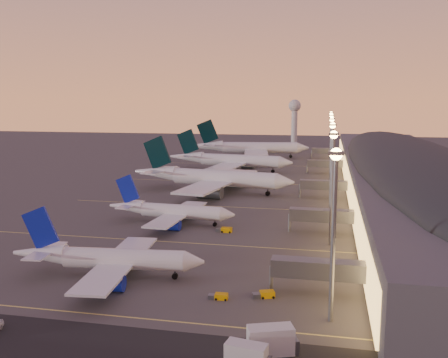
# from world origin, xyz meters

# --- Properties ---
(ground) EXTENTS (700.00, 700.00, 0.00)m
(ground) POSITION_xyz_m (0.00, 0.00, 0.00)
(ground) COLOR #44413E
(airliner_narrow_south) EXTENTS (36.71, 32.93, 13.11)m
(airliner_narrow_south) POSITION_xyz_m (-4.59, -29.10, 3.39)
(airliner_narrow_south) COLOR silver
(airliner_narrow_south) RESTS_ON ground
(airliner_narrow_north) EXTENTS (35.58, 31.84, 12.71)m
(airliner_narrow_north) POSITION_xyz_m (-5.59, 11.94, 3.29)
(airliner_narrow_north) COLOR silver
(airliner_narrow_north) RESTS_ON ground
(airliner_wide_near) EXTENTS (60.94, 56.14, 19.53)m
(airliner_wide_near) POSITION_xyz_m (-5.69, 58.63, 5.03)
(airliner_wide_near) COLOR silver
(airliner_wide_near) RESTS_ON ground
(airliner_wide_mid) EXTENTS (59.28, 54.45, 18.97)m
(airliner_wide_mid) POSITION_xyz_m (-9.31, 111.38, 4.88)
(airliner_wide_mid) COLOR silver
(airliner_wide_mid) RESTS_ON ground
(airliner_wide_far) EXTENTS (67.48, 62.11, 21.62)m
(airliner_wide_far) POSITION_xyz_m (-8.66, 165.29, 5.56)
(airliner_wide_far) COLOR silver
(airliner_wide_far) RESTS_ON ground
(terminal_building) EXTENTS (56.35, 255.00, 17.46)m
(terminal_building) POSITION_xyz_m (61.84, 72.47, 8.78)
(terminal_building) COLOR #4A4A4F
(terminal_building) RESTS_ON ground
(light_masts) EXTENTS (2.20, 217.20, 25.90)m
(light_masts) POSITION_xyz_m (36.00, 65.00, 17.55)
(light_masts) COLOR slate
(light_masts) RESTS_ON ground
(radar_tower) EXTENTS (9.00, 9.00, 32.50)m
(radar_tower) POSITION_xyz_m (10.00, 260.00, 21.87)
(radar_tower) COLOR silver
(radar_tower) RESTS_ON ground
(service_lane) EXTENTS (260.00, 16.00, 0.01)m
(service_lane) POSITION_xyz_m (0.00, -56.00, 0.01)
(service_lane) COLOR black
(service_lane) RESTS_ON ground
(lane_markings) EXTENTS (90.00, 180.36, 0.00)m
(lane_markings) POSITION_xyz_m (0.00, 40.00, 0.01)
(lane_markings) COLOR #D8C659
(lane_markings) RESTS_ON ground
(baggage_tug_a) EXTENTS (3.29, 1.54, 0.97)m
(baggage_tug_a) POSITION_xyz_m (17.97, -35.38, 0.44)
(baggage_tug_a) COLOR #D59602
(baggage_tug_a) RESTS_ON ground
(baggage_tug_b) EXTENTS (3.92, 2.61, 1.09)m
(baggage_tug_b) POSITION_xyz_m (25.25, -33.17, 0.50)
(baggage_tug_b) COLOR #D59602
(baggage_tug_b) RESTS_ON ground
(baggage_tug_c) EXTENTS (4.04, 1.89, 1.19)m
(baggage_tug_c) POSITION_xyz_m (10.32, 6.04, 0.54)
(baggage_tug_c) COLOR #D59602
(baggage_tug_c) RESTS_ON ground
(catering_truck_a) EXTENTS (5.87, 3.03, 3.14)m
(catering_truck_a) POSITION_xyz_m (26.12, -55.58, 1.47)
(catering_truck_a) COLOR silver
(catering_truck_a) RESTS_ON ground
(catering_truck_b) EXTENTS (6.96, 4.55, 3.66)m
(catering_truck_b) POSITION_xyz_m (28.69, -51.29, 1.71)
(catering_truck_b) COLOR silver
(catering_truck_b) RESTS_ON ground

